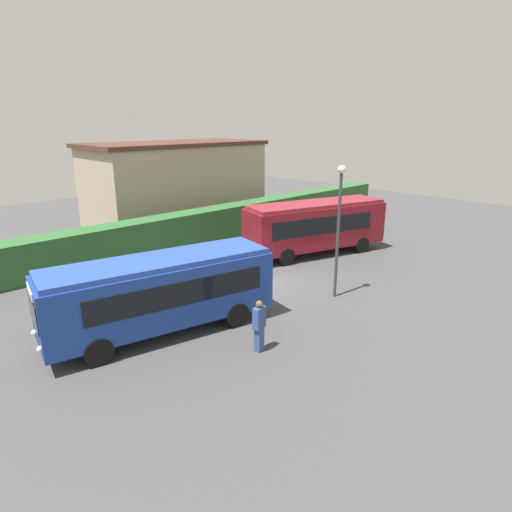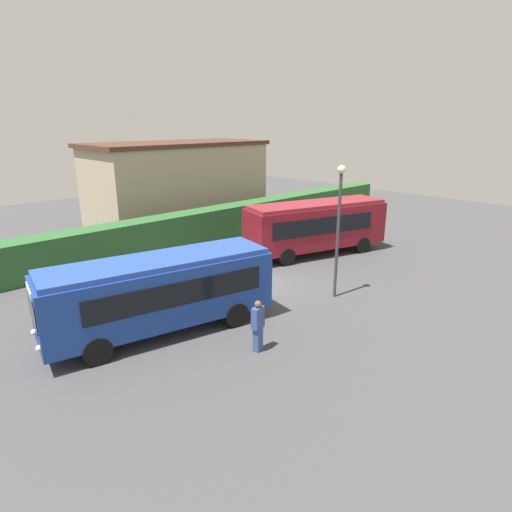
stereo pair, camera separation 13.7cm
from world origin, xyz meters
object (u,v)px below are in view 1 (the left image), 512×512
Objects in this scene: bus_maroon at (316,225)px; person_right at (197,275)px; person_left at (259,325)px; person_center at (162,275)px; lamppost at (339,218)px; bus_blue at (160,291)px.

person_right is (-9.21, -0.37, -0.86)m from bus_maroon.
person_left reaches higher than person_right.
person_left is 7.25m from person_center.
bus_blue is at bearing 162.54° from lamppost.
person_center is 8.70m from lamppost.
person_right is (3.29, 2.15, -0.76)m from bus_blue.
bus_blue reaches higher than person_right.
bus_maroon is 9.25m from person_right.
bus_maroon is at bearing 134.07° from person_center.
person_center is at bearing 132.40° from lamppost.
lamppost reaches higher than person_left.
lamppost is at bearing 173.77° from bus_blue.
lamppost is at bearing 133.76° from person_right.
person_right is 7.00m from lamppost.
person_center is 0.27× the size of lamppost.
bus_maroon is at bearing -157.39° from bus_blue.
lamppost reaches higher than bus_blue.
person_center is at bearing -169.73° from bus_maroon.
bus_maroon reaches higher than person_left.
person_center is 0.88× the size of person_right.
bus_blue is 0.99× the size of bus_maroon.
bus_maroon reaches higher than person_center.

